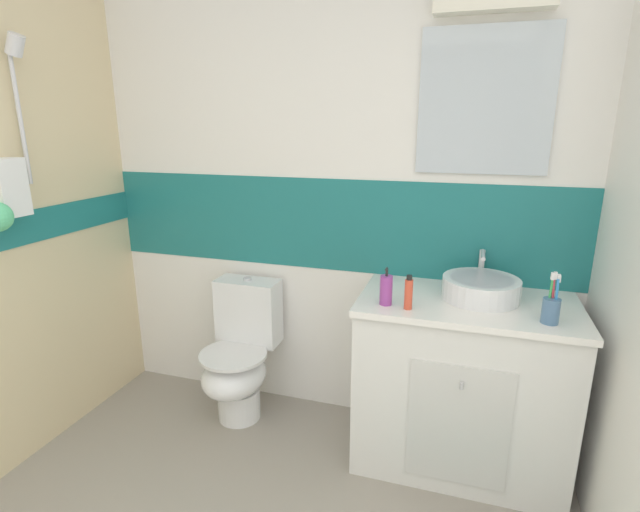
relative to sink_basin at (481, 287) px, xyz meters
The scene contains 7 objects.
wall_back_tiled 0.91m from the sink_basin, 160.78° to the left, with size 3.20×0.20×2.50m.
vanity_cabinet 0.48m from the sink_basin, 139.98° to the right, with size 0.98×0.57×0.85m.
sink_basin is the anchor object (origin of this frame).
toilet 1.36m from the sink_basin, behind, with size 0.37×0.50×0.79m.
toothbrush_cup 0.34m from the sink_basin, 38.22° to the right, with size 0.07×0.07×0.21m.
soap_dispenser 0.45m from the sink_basin, 153.05° to the right, with size 0.06×0.06×0.17m.
toothpaste_tube_upright 0.38m from the sink_basin, 142.73° to the right, with size 0.04×0.04×0.15m.
Camera 1 is at (0.72, -0.02, 1.63)m, focal length 26.66 mm.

